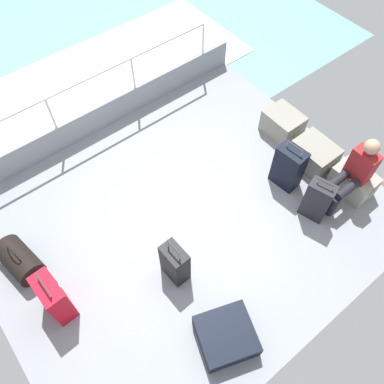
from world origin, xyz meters
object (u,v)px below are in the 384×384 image
object	(u,v)px
suitcase_1	(54,297)
suitcase_4	(317,200)
suitcase_0	(288,167)
paper_cup	(164,249)
suitcase_3	(226,336)
passenger_seated	(354,172)
cargo_crate_1	(314,154)
duffel_bag	(20,260)
suitcase_2	(175,263)
cargo_crate_2	(353,181)
cargo_crate_0	(283,124)

from	to	relation	value
suitcase_1	suitcase_4	xyz separation A→B (m)	(0.97, 3.35, 0.00)
suitcase_0	paper_cup	bearing A→B (deg)	-95.18
suitcase_3	passenger_seated	bearing A→B (deg)	100.27
cargo_crate_1	duffel_bag	bearing A→B (deg)	-105.16
suitcase_2	suitcase_4	size ratio (longest dim) A/B	0.99
passenger_seated	suitcase_3	distance (m)	2.69
cargo_crate_1	duffel_bag	size ratio (longest dim) A/B	0.98
cargo_crate_2	suitcase_2	xyz separation A→B (m)	(-0.53, -2.76, 0.12)
suitcase_1	duffel_bag	world-z (taller)	suitcase_1
passenger_seated	paper_cup	size ratio (longest dim) A/B	10.68
suitcase_3	paper_cup	size ratio (longest dim) A/B	7.84
passenger_seated	suitcase_1	bearing A→B (deg)	-104.80
suitcase_0	suitcase_4	world-z (taller)	suitcase_0
suitcase_1	suitcase_2	distance (m)	1.43
suitcase_1	suitcase_4	distance (m)	3.49
cargo_crate_0	suitcase_2	size ratio (longest dim) A/B	0.81
suitcase_3	duffel_bag	bearing A→B (deg)	-147.73
cargo_crate_2	suitcase_2	size ratio (longest dim) A/B	0.83
suitcase_3	paper_cup	world-z (taller)	suitcase_3
paper_cup	passenger_seated	bearing A→B (deg)	71.02
suitcase_3	duffel_bag	size ratio (longest dim) A/B	1.19
suitcase_3	paper_cup	xyz separation A→B (m)	(-1.34, 0.09, -0.07)
cargo_crate_0	duffel_bag	xyz separation A→B (m)	(-0.41, -4.23, -0.02)
suitcase_1	suitcase_3	bearing A→B (deg)	40.92
suitcase_2	duffel_bag	distance (m)	1.95
cargo_crate_2	passenger_seated	bearing A→B (deg)	-90.00
suitcase_0	suitcase_1	xyz separation A→B (m)	(-0.35, -3.44, -0.02)
passenger_seated	suitcase_0	distance (m)	0.86
cargo_crate_0	paper_cup	world-z (taller)	cargo_crate_0
paper_cup	cargo_crate_0	bearing A→B (deg)	101.08
passenger_seated	suitcase_4	distance (m)	0.61
suitcase_2	suitcase_3	distance (m)	1.02
suitcase_0	duffel_bag	xyz separation A→B (m)	(-1.12, -3.57, -0.17)
suitcase_2	paper_cup	bearing A→B (deg)	170.36
passenger_seated	cargo_crate_2	bearing A→B (deg)	90.00
cargo_crate_2	suitcase_3	bearing A→B (deg)	-80.38
duffel_bag	paper_cup	world-z (taller)	duffel_bag
suitcase_2	cargo_crate_0	bearing A→B (deg)	107.44
suitcase_3	cargo_crate_1	bearing A→B (deg)	112.87
suitcase_0	suitcase_3	distance (m)	2.44
cargo_crate_0	passenger_seated	xyz separation A→B (m)	(1.40, -0.18, 0.36)
cargo_crate_0	cargo_crate_1	size ratio (longest dim) A/B	0.93
suitcase_3	duffel_bag	xyz separation A→B (m)	(-2.28, -1.44, 0.06)
cargo_crate_2	suitcase_4	xyz separation A→B (m)	(-0.06, -0.74, 0.15)
paper_cup	cargo_crate_1	bearing A→B (deg)	85.86
cargo_crate_1	suitcase_2	distance (m)	2.70
suitcase_1	paper_cup	size ratio (longest dim) A/B	7.64
passenger_seated	suitcase_1	world-z (taller)	passenger_seated
passenger_seated	cargo_crate_1	bearing A→B (deg)	170.51
cargo_crate_2	suitcase_0	size ratio (longest dim) A/B	0.77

